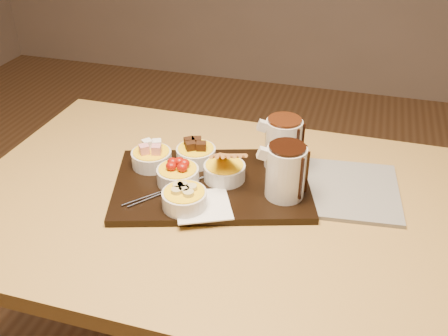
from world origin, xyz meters
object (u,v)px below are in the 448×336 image
(serving_board, at_px, (212,184))
(bowl_strawberries, at_px, (178,176))
(dining_table, at_px, (218,230))
(pitcher_milk_chocolate, at_px, (283,144))
(pitcher_dark_chocolate, at_px, (286,172))
(newspaper, at_px, (332,188))

(serving_board, relative_size, bowl_strawberries, 4.60)
(dining_table, height_order, serving_board, serving_board)
(pitcher_milk_chocolate, bearing_deg, pitcher_dark_chocolate, -94.40)
(bowl_strawberries, relative_size, pitcher_milk_chocolate, 0.82)
(pitcher_dark_chocolate, xyz_separation_m, pitcher_milk_chocolate, (-0.03, 0.13, 0.00))
(serving_board, height_order, pitcher_milk_chocolate, pitcher_milk_chocolate)
(dining_table, height_order, pitcher_milk_chocolate, pitcher_milk_chocolate)
(bowl_strawberries, height_order, pitcher_dark_chocolate, pitcher_dark_chocolate)
(serving_board, distance_m, pitcher_milk_chocolate, 0.20)
(bowl_strawberries, xyz_separation_m, newspaper, (0.35, 0.10, -0.03))
(pitcher_dark_chocolate, relative_size, newspaper, 0.40)
(dining_table, xyz_separation_m, pitcher_dark_chocolate, (0.15, 0.03, 0.18))
(serving_board, relative_size, pitcher_dark_chocolate, 3.76)
(newspaper, bearing_deg, pitcher_milk_chocolate, 153.60)
(serving_board, xyz_separation_m, pitcher_dark_chocolate, (0.18, -0.01, 0.07))
(serving_board, height_order, pitcher_dark_chocolate, pitcher_dark_chocolate)
(bowl_strawberries, relative_size, pitcher_dark_chocolate, 0.82)
(pitcher_dark_chocolate, distance_m, newspaper, 0.15)
(pitcher_milk_chocolate, relative_size, newspaper, 0.40)
(dining_table, height_order, bowl_strawberries, bowl_strawberries)
(pitcher_dark_chocolate, bearing_deg, serving_board, 160.02)
(bowl_strawberries, bearing_deg, pitcher_dark_chocolate, 4.93)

